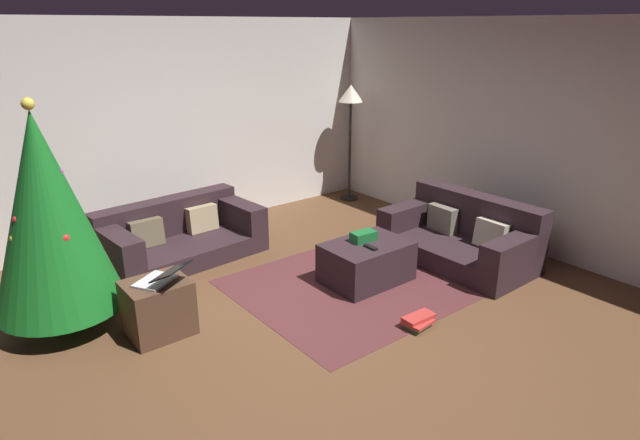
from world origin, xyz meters
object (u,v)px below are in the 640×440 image
(laptop, at_px, (161,277))
(side_table, at_px, (158,308))
(couch_left, at_px, (178,236))
(book_stack, at_px, (418,321))
(couch_right, at_px, (463,237))
(ottoman, at_px, (366,262))
(christmas_tree, at_px, (48,213))
(tv_remote, at_px, (371,247))
(gift_box, at_px, (363,236))
(corner_lamp, at_px, (351,102))

(laptop, bearing_deg, side_table, 120.57)
(couch_left, relative_size, book_stack, 5.81)
(couch_right, bearing_deg, ottoman, 76.82)
(christmas_tree, relative_size, side_table, 3.82)
(tv_remote, bearing_deg, christmas_tree, 158.08)
(gift_box, bearing_deg, side_table, 172.37)
(christmas_tree, relative_size, corner_lamp, 1.17)
(christmas_tree, bearing_deg, side_table, -47.00)
(gift_box, relative_size, christmas_tree, 0.13)
(couch_right, distance_m, christmas_tree, 4.18)
(book_stack, distance_m, corner_lamp, 4.02)
(ottoman, relative_size, gift_box, 3.31)
(ottoman, xyz_separation_m, side_table, (-2.09, 0.36, 0.03))
(couch_left, xyz_separation_m, ottoman, (1.24, -1.80, -0.04))
(couch_left, bearing_deg, ottoman, 120.27)
(tv_remote, bearing_deg, ottoman, 63.12)
(couch_right, distance_m, corner_lamp, 2.81)
(book_stack, bearing_deg, ottoman, 74.06)
(ottoman, relative_size, tv_remote, 5.38)
(couch_left, bearing_deg, corner_lamp, -176.06)
(corner_lamp, bearing_deg, couch_right, -101.32)
(couch_right, xyz_separation_m, christmas_tree, (-3.90, 1.26, 0.78))
(laptop, xyz_separation_m, corner_lamp, (3.77, 1.93, 0.91))
(gift_box, height_order, laptop, laptop)
(gift_box, distance_m, book_stack, 1.15)
(side_table, distance_m, corner_lamp, 4.41)
(couch_right, bearing_deg, tv_remote, 82.40)
(couch_left, xyz_separation_m, christmas_tree, (-1.44, -0.80, 0.80))
(side_table, height_order, laptop, laptop)
(tv_remote, bearing_deg, gift_box, 68.55)
(couch_right, relative_size, tv_remote, 10.34)
(gift_box, xyz_separation_m, book_stack, (-0.29, -1.04, -0.41))
(laptop, bearing_deg, tv_remote, -11.79)
(couch_left, bearing_deg, gift_box, 121.80)
(ottoman, height_order, christmas_tree, christmas_tree)
(couch_left, height_order, tv_remote, couch_left)
(gift_box, height_order, side_table, gift_box)
(couch_left, distance_m, gift_box, 2.15)
(side_table, height_order, book_stack, side_table)
(laptop, bearing_deg, couch_left, 61.64)
(gift_box, bearing_deg, christmas_tree, 161.15)
(couch_left, distance_m, christmas_tree, 1.83)
(couch_right, bearing_deg, christmas_tree, 71.14)
(tv_remote, distance_m, book_stack, 0.95)
(tv_remote, bearing_deg, laptop, 169.27)
(laptop, height_order, corner_lamp, corner_lamp)
(christmas_tree, distance_m, corner_lamp, 4.59)
(ottoman, height_order, side_table, side_table)
(couch_right, relative_size, book_stack, 5.32)
(couch_right, bearing_deg, laptop, 79.25)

